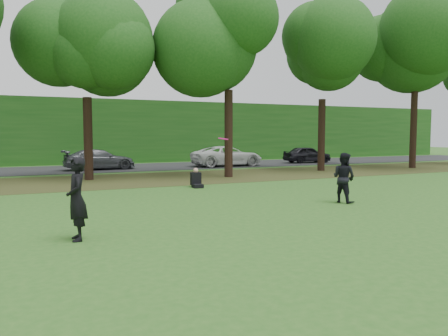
% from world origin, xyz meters
% --- Properties ---
extents(ground, '(120.00, 120.00, 0.00)m').
position_xyz_m(ground, '(0.00, 0.00, 0.00)').
color(ground, '#25551A').
rests_on(ground, ground).
extents(leaf_litter, '(60.00, 7.00, 0.01)m').
position_xyz_m(leaf_litter, '(0.00, 13.00, 0.01)').
color(leaf_litter, '#3F3016').
rests_on(leaf_litter, ground).
extents(street, '(70.00, 7.00, 0.02)m').
position_xyz_m(street, '(0.00, 21.00, 0.01)').
color(street, black).
rests_on(street, ground).
extents(far_hedge, '(70.00, 3.00, 5.00)m').
position_xyz_m(far_hedge, '(0.00, 27.00, 2.50)').
color(far_hedge, '#194B15').
rests_on(far_hedge, ground).
extents(player_left, '(0.44, 0.66, 1.81)m').
position_xyz_m(player_left, '(-4.96, 1.07, 0.91)').
color(player_left, black).
rests_on(player_left, ground).
extents(player_right, '(0.84, 0.96, 1.68)m').
position_xyz_m(player_right, '(3.76, 2.79, 0.84)').
color(player_right, black).
rests_on(player_right, ground).
extents(parked_cars, '(34.93, 3.32, 1.51)m').
position_xyz_m(parked_cars, '(-1.07, 19.79, 0.71)').
color(parked_cars, black).
rests_on(parked_cars, street).
extents(frisbee, '(0.31, 0.32, 0.08)m').
position_xyz_m(frisbee, '(-1.13, 1.83, 2.18)').
color(frisbee, '#EB1381').
rests_on(frisbee, ground).
extents(seated_person, '(0.48, 0.76, 0.83)m').
position_xyz_m(seated_person, '(0.80, 8.82, 0.31)').
color(seated_person, black).
rests_on(seated_person, ground).
extents(tree_line, '(55.30, 7.90, 12.31)m').
position_xyz_m(tree_line, '(-0.34, 12.94, 7.84)').
color(tree_line, black).
rests_on(tree_line, ground).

